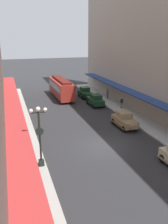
% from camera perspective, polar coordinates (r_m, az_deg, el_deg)
% --- Properties ---
extents(ground_plane, '(200.00, 200.00, 0.00)m').
position_cam_1_polar(ground_plane, '(23.57, 4.70, -8.48)').
color(ground_plane, '#2D2D30').
extents(sidewalk_left, '(3.00, 60.00, 0.15)m').
position_cam_1_polar(sidewalk_left, '(21.97, -13.95, -10.87)').
color(sidewalk_left, '#B7B5AD').
rests_on(sidewalk_left, ground).
extents(sidewalk_right, '(3.00, 60.00, 0.15)m').
position_cam_1_polar(sidewalk_right, '(27.16, 19.50, -5.63)').
color(sidewalk_right, '#B7B5AD').
rests_on(sidewalk_right, ground).
extents(parked_car_0, '(2.25, 4.30, 1.84)m').
position_cam_1_polar(parked_car_0, '(41.98, 0.26, 4.89)').
color(parked_car_0, '#193D23').
rests_on(parked_car_0, ground).
extents(parked_car_2, '(2.16, 4.27, 1.84)m').
position_cam_1_polar(parked_car_2, '(36.91, 2.84, 3.02)').
color(parked_car_2, '#193D23').
rests_on(parked_car_2, ground).
extents(parked_car_3, '(2.19, 4.28, 1.84)m').
position_cam_1_polar(parked_car_3, '(28.54, 9.87, -1.79)').
color(parked_car_3, '#997F5B').
rests_on(parked_car_3, ground).
extents(streetcar, '(2.59, 9.62, 3.46)m').
position_cam_1_polar(streetcar, '(41.61, -5.59, 6.04)').
color(streetcar, '#A52D23').
rests_on(streetcar, ground).
extents(lamp_post_with_clock, '(1.42, 0.44, 5.16)m').
position_cam_1_polar(lamp_post_with_clock, '(19.15, -10.81, -5.40)').
color(lamp_post_with_clock, black).
rests_on(lamp_post_with_clock, sidewalk_left).
extents(fire_hydrant, '(0.24, 0.24, 0.82)m').
position_cam_1_polar(fire_hydrant, '(30.56, 11.68, -1.32)').
color(fire_hydrant, '#B21E19').
rests_on(fire_hydrant, sidewalk_right).
extents(pedestrian_0, '(0.36, 0.28, 1.67)m').
position_cam_1_polar(pedestrian_0, '(40.72, 5.79, 4.49)').
color(pedestrian_0, '#4C4238').
rests_on(pedestrian_0, sidewalk_right).
extents(pedestrian_1, '(0.36, 0.24, 1.64)m').
position_cam_1_polar(pedestrian_1, '(35.42, 9.19, 2.24)').
color(pedestrian_1, slate).
rests_on(pedestrian_1, sidewalk_right).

